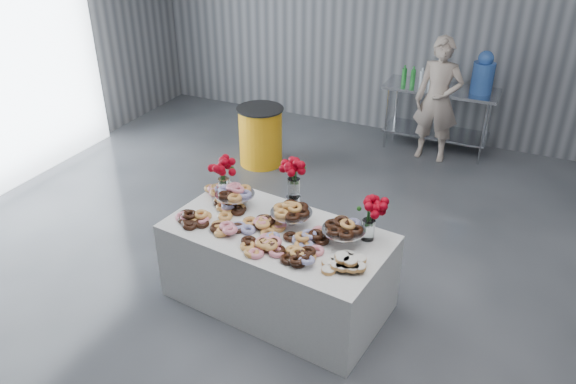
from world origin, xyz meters
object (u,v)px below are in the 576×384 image
at_px(prep_table, 439,107).
at_px(person, 438,100).
at_px(water_jug, 483,74).
at_px(trash_barrel, 261,136).
at_px(display_table, 277,267).

bearing_deg(prep_table, person, -85.86).
xyz_separation_m(prep_table, water_jug, (0.50, -0.00, 0.53)).
bearing_deg(trash_barrel, person, 29.42).
bearing_deg(display_table, prep_table, 81.57).
bearing_deg(person, prep_table, 94.65).
height_order(display_table, person, person).
height_order(prep_table, water_jug, water_jug).
xyz_separation_m(display_table, trash_barrel, (-1.43, 2.44, 0.02)).
relative_size(display_table, trash_barrel, 2.43).
height_order(display_table, water_jug, water_jug).
bearing_deg(prep_table, display_table, -98.43).
height_order(prep_table, person, person).
xyz_separation_m(display_table, water_jug, (1.08, 3.89, 0.77)).
distance_m(water_jug, trash_barrel, 2.99).
bearing_deg(person, display_table, -98.96).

